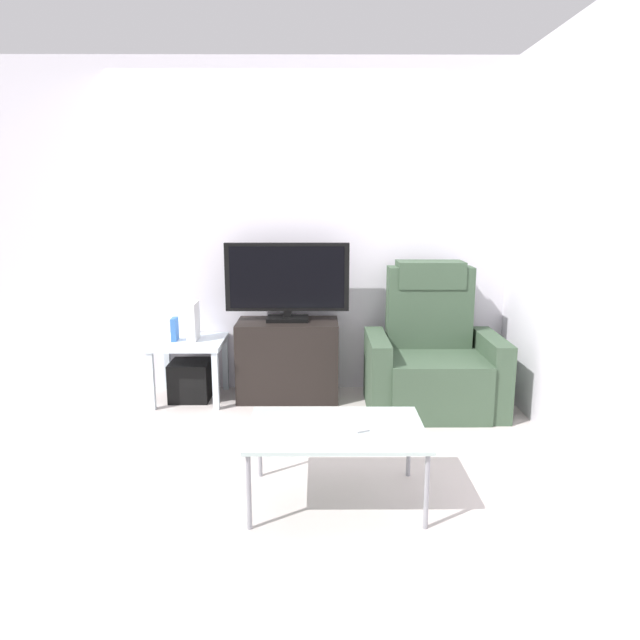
# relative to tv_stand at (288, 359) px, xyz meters

# --- Properties ---
(ground_plane) EXTENTS (6.40, 6.40, 0.00)m
(ground_plane) POSITION_rel_tv_stand_xyz_m (-0.10, -0.85, -0.31)
(ground_plane) COLOR #BCB2AD
(wall_back) EXTENTS (6.40, 0.06, 2.60)m
(wall_back) POSITION_rel_tv_stand_xyz_m (-0.10, 0.28, 0.99)
(wall_back) COLOR silver
(wall_back) RESTS_ON ground
(wall_side) EXTENTS (0.06, 4.48, 2.60)m
(wall_side) POSITION_rel_tv_stand_xyz_m (1.78, -0.85, 0.99)
(wall_side) COLOR silver
(wall_side) RESTS_ON ground
(tv_stand) EXTENTS (0.78, 0.43, 0.62)m
(tv_stand) POSITION_rel_tv_stand_xyz_m (0.00, 0.00, 0.00)
(tv_stand) COLOR black
(tv_stand) RESTS_ON ground
(television) EXTENTS (0.95, 0.20, 0.60)m
(television) POSITION_rel_tv_stand_xyz_m (0.00, 0.02, 0.63)
(television) COLOR black
(television) RESTS_ON tv_stand
(recliner_armchair) EXTENTS (0.98, 0.78, 1.08)m
(recliner_armchair) POSITION_rel_tv_stand_xyz_m (1.09, -0.21, 0.06)
(recliner_armchair) COLOR #384C38
(recliner_armchair) RESTS_ON ground
(side_table) EXTENTS (0.54, 0.54, 0.48)m
(side_table) POSITION_rel_tv_stand_xyz_m (-0.76, -0.03, 0.09)
(side_table) COLOR silver
(side_table) RESTS_ON ground
(subwoofer_box) EXTENTS (0.30, 0.30, 0.30)m
(subwoofer_box) POSITION_rel_tv_stand_xyz_m (-0.76, -0.03, -0.16)
(subwoofer_box) COLOR black
(subwoofer_box) RESTS_ON ground
(book_upright) EXTENTS (0.04, 0.11, 0.18)m
(book_upright) POSITION_rel_tv_stand_xyz_m (-0.86, -0.05, 0.26)
(book_upright) COLOR #3366B2
(book_upright) RESTS_ON side_table
(game_console) EXTENTS (0.07, 0.20, 0.29)m
(game_console) POSITION_rel_tv_stand_xyz_m (-0.73, -0.02, 0.31)
(game_console) COLOR white
(game_console) RESTS_ON side_table
(coffee_table) EXTENTS (0.90, 0.60, 0.40)m
(coffee_table) POSITION_rel_tv_stand_xyz_m (0.33, -1.61, 0.07)
(coffee_table) COLOR #B2C6C1
(coffee_table) RESTS_ON ground
(cell_phone) EXTENTS (0.13, 0.17, 0.01)m
(cell_phone) POSITION_rel_tv_stand_xyz_m (0.43, -1.61, 0.10)
(cell_phone) COLOR #B7B7BC
(cell_phone) RESTS_ON coffee_table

